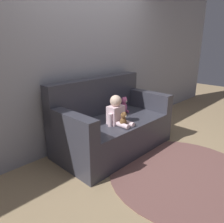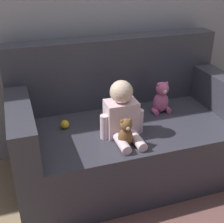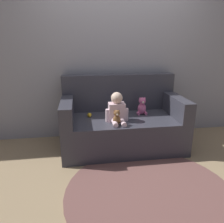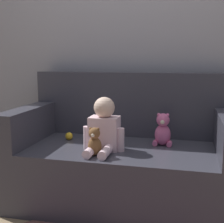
{
  "view_description": "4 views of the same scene",
  "coord_description": "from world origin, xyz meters",
  "px_view_note": "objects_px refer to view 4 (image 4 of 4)",
  "views": [
    {
      "loc": [
        -2.15,
        -2.02,
        1.54
      ],
      "look_at": [
        -0.09,
        -0.05,
        0.61
      ],
      "focal_mm": 35.0,
      "sensor_mm": 36.0,
      "label": 1
    },
    {
      "loc": [
        -0.76,
        -1.9,
        1.6
      ],
      "look_at": [
        -0.14,
        -0.01,
        0.58
      ],
      "focal_mm": 50.0,
      "sensor_mm": 36.0,
      "label": 2
    },
    {
      "loc": [
        -0.58,
        -2.88,
        1.5
      ],
      "look_at": [
        -0.17,
        -0.11,
        0.59
      ],
      "focal_mm": 35.0,
      "sensor_mm": 36.0,
      "label": 3
    },
    {
      "loc": [
        0.48,
        -2.3,
        1.14
      ],
      "look_at": [
        -0.06,
        -0.11,
        0.75
      ],
      "focal_mm": 50.0,
      "sensor_mm": 36.0,
      "label": 4
    }
  ],
  "objects_px": {
    "person_baby": "(104,129)",
    "toy_ball": "(69,136)",
    "couch": "(124,157)",
    "plush_toy_side": "(163,130)",
    "teddy_bear_brown": "(95,142)"
  },
  "relations": [
    {
      "from": "teddy_bear_brown",
      "to": "toy_ball",
      "type": "xyz_separation_m",
      "value": [
        -0.33,
        0.35,
        -0.07
      ]
    },
    {
      "from": "person_baby",
      "to": "teddy_bear_brown",
      "type": "height_order",
      "value": "person_baby"
    },
    {
      "from": "couch",
      "to": "plush_toy_side",
      "type": "distance_m",
      "value": 0.38
    },
    {
      "from": "plush_toy_side",
      "to": "toy_ball",
      "type": "relative_size",
      "value": 4.07
    },
    {
      "from": "toy_ball",
      "to": "couch",
      "type": "bearing_deg",
      "value": 0.7
    },
    {
      "from": "person_baby",
      "to": "toy_ball",
      "type": "relative_size",
      "value": 6.28
    },
    {
      "from": "couch",
      "to": "toy_ball",
      "type": "distance_m",
      "value": 0.49
    },
    {
      "from": "couch",
      "to": "plush_toy_side",
      "type": "bearing_deg",
      "value": 2.38
    },
    {
      "from": "couch",
      "to": "teddy_bear_brown",
      "type": "height_order",
      "value": "couch"
    },
    {
      "from": "teddy_bear_brown",
      "to": "toy_ball",
      "type": "relative_size",
      "value": 3.22
    },
    {
      "from": "couch",
      "to": "person_baby",
      "type": "bearing_deg",
      "value": -117.17
    },
    {
      "from": "person_baby",
      "to": "toy_ball",
      "type": "xyz_separation_m",
      "value": [
        -0.36,
        0.21,
        -0.13
      ]
    },
    {
      "from": "couch",
      "to": "toy_ball",
      "type": "height_order",
      "value": "couch"
    },
    {
      "from": "couch",
      "to": "teddy_bear_brown",
      "type": "relative_size",
      "value": 8.44
    },
    {
      "from": "person_baby",
      "to": "toy_ball",
      "type": "bearing_deg",
      "value": 149.21
    }
  ]
}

